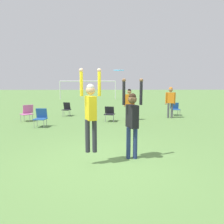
{
  "coord_description": "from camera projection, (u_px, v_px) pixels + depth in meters",
  "views": [
    {
      "loc": [
        0.01,
        -5.6,
        2.1
      ],
      "look_at": [
        0.15,
        0.35,
        1.3
      ],
      "focal_mm": 35.0,
      "sensor_mm": 36.0,
      "label": 1
    }
  ],
  "objects": [
    {
      "name": "camping_chair_3",
      "position": [
        175.0,
        108.0,
        14.17
      ],
      "size": [
        0.59,
        0.62,
        0.81
      ],
      "rotation": [
        0.0,
        0.0,
        3.03
      ],
      "color": "gray",
      "rests_on": "ground_plane"
    },
    {
      "name": "person_spectator_near",
      "position": [
        129.0,
        101.0,
        12.15
      ],
      "size": [
        0.62,
        0.28,
        1.76
      ],
      "rotation": [
        0.0,
        0.0,
        -0.17
      ],
      "color": "black",
      "rests_on": "ground_plane"
    },
    {
      "name": "ground_plane",
      "position": [
        107.0,
        162.0,
        5.83
      ],
      "size": [
        120.0,
        120.0,
        0.0
      ],
      "primitive_type": "plane",
      "color": "#608C47"
    },
    {
      "name": "frisbee",
      "position": [
        119.0,
        70.0,
        5.38
      ],
      "size": [
        0.26,
        0.26,
        0.03
      ],
      "color": "#2D9EDB"
    },
    {
      "name": "camping_chair_4",
      "position": [
        41.0,
        117.0,
        10.44
      ],
      "size": [
        0.59,
        0.63,
        0.88
      ],
      "rotation": [
        0.0,
        0.0,
        3.03
      ],
      "color": "gray",
      "rests_on": "ground_plane"
    },
    {
      "name": "person_defending",
      "position": [
        132.0,
        117.0,
        5.94
      ],
      "size": [
        0.57,
        0.46,
        2.22
      ],
      "rotation": [
        0.0,
        0.0,
        -1.21
      ],
      "color": "navy",
      "rests_on": "ground_plane"
    },
    {
      "name": "person_jumping",
      "position": [
        91.0,
        109.0,
        5.47
      ],
      "size": [
        0.55,
        0.44,
        2.13
      ],
      "rotation": [
        0.0,
        0.0,
        1.93
      ],
      "color": "#2D2D38",
      "rests_on": "ground_plane"
    },
    {
      "name": "camping_chair_2",
      "position": [
        27.0,
        112.0,
        12.03
      ],
      "size": [
        0.79,
        0.88,
        0.88
      ],
      "rotation": [
        0.0,
        0.0,
        3.83
      ],
      "color": "gray",
      "rests_on": "ground_plane"
    },
    {
      "name": "camping_chair_1",
      "position": [
        109.0,
        113.0,
        11.91
      ],
      "size": [
        0.63,
        0.67,
        0.8
      ],
      "rotation": [
        0.0,
        0.0,
        2.87
      ],
      "color": "gray",
      "rests_on": "ground_plane"
    },
    {
      "name": "soccer_goal",
      "position": [
        88.0,
        85.0,
        27.53
      ],
      "size": [
        7.1,
        0.1,
        2.35
      ],
      "color": "white",
      "rests_on": "ground_plane"
    },
    {
      "name": "camping_chair_0",
      "position": [
        67.0,
        108.0,
        13.86
      ],
      "size": [
        0.59,
        0.63,
        0.86
      ],
      "rotation": [
        0.0,
        0.0,
        2.8
      ],
      "color": "gray",
      "rests_on": "ground_plane"
    },
    {
      "name": "person_spectator_far",
      "position": [
        170.0,
        99.0,
        12.94
      ],
      "size": [
        0.62,
        0.39,
        1.85
      ],
      "rotation": [
        0.0,
        0.0,
        -0.47
      ],
      "color": "#4C4C51",
      "rests_on": "ground_plane"
    }
  ]
}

